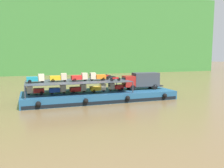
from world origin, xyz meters
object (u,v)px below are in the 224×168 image
(mini_truck_lower_mid, at_px, (78,89))
(mini_truck_lower_fore, at_px, (98,88))
(mini_truck_upper_bow, at_px, (97,76))
(mini_truck_upper_fore, at_px, (80,77))
(cargo_barge, at_px, (99,95))
(mini_truck_upper_stern, at_px, (36,78))
(mini_truck_upper_mid, at_px, (59,78))
(motorcycle_upper_centre, at_px, (111,77))
(mini_truck_lower_aft, at_px, (58,89))
(mini_truck_lower_bow, at_px, (116,87))
(mini_truck_lower_stern, at_px, (35,90))
(covered_lorry, at_px, (142,80))
(motorcycle_upper_port, at_px, (115,79))
(motorcycle_upper_stbd, at_px, (107,76))

(mini_truck_lower_mid, height_order, mini_truck_lower_fore, same)
(mini_truck_upper_bow, bearing_deg, mini_truck_upper_fore, 179.76)
(cargo_barge, bearing_deg, mini_truck_upper_stern, -177.74)
(mini_truck_upper_mid, xyz_separation_m, mini_truck_upper_fore, (3.47, -0.32, 0.00))
(cargo_barge, bearing_deg, mini_truck_upper_fore, -174.14)
(mini_truck_upper_stern, distance_m, motorcycle_upper_centre, 12.83)
(mini_truck_upper_fore, bearing_deg, mini_truck_lower_aft, 175.31)
(mini_truck_lower_bow, bearing_deg, mini_truck_lower_fore, -170.63)
(mini_truck_lower_stern, distance_m, mini_truck_upper_fore, 7.55)
(cargo_barge, height_order, mini_truck_lower_bow, mini_truck_lower_bow)
(covered_lorry, distance_m, mini_truck_lower_aft, 15.54)
(mini_truck_lower_mid, relative_size, mini_truck_upper_mid, 1.01)
(mini_truck_lower_mid, bearing_deg, mini_truck_upper_stern, -178.13)
(mini_truck_upper_bow, height_order, motorcycle_upper_port, mini_truck_upper_bow)
(motorcycle_upper_port, bearing_deg, cargo_barge, 132.19)
(mini_truck_upper_bow, bearing_deg, mini_truck_upper_mid, 177.09)
(mini_truck_upper_stern, bearing_deg, motorcycle_upper_stbd, 12.54)
(mini_truck_lower_mid, xyz_separation_m, motorcycle_upper_stbd, (5.96, 2.63, 1.74))
(mini_truck_lower_mid, distance_m, motorcycle_upper_centre, 6.20)
(mini_truck_upper_stern, xyz_separation_m, motorcycle_upper_port, (12.83, -1.94, -0.26))
(mini_truck_upper_bow, height_order, motorcycle_upper_centre, mini_truck_upper_bow)
(cargo_barge, xyz_separation_m, motorcycle_upper_stbd, (2.14, 2.43, 3.18))
(mini_truck_upper_mid, bearing_deg, mini_truck_lower_mid, -2.72)
(mini_truck_upper_bow, relative_size, motorcycle_upper_centre, 1.45)
(mini_truck_upper_fore, height_order, motorcycle_upper_centre, mini_truck_upper_fore)
(mini_truck_lower_fore, bearing_deg, mini_truck_lower_mid, 174.40)
(mini_truck_lower_bow, height_order, mini_truck_upper_fore, mini_truck_upper_fore)
(mini_truck_upper_mid, height_order, mini_truck_upper_fore, same)
(covered_lorry, xyz_separation_m, mini_truck_upper_fore, (-11.84, -0.16, 1.00))
(cargo_barge, xyz_separation_m, mini_truck_lower_aft, (-7.26, -0.07, 1.44))
(mini_truck_lower_aft, relative_size, motorcycle_upper_port, 1.44)
(mini_truck_lower_fore, height_order, mini_truck_upper_mid, mini_truck_upper_mid)
(mini_truck_lower_bow, distance_m, motorcycle_upper_centre, 2.00)
(covered_lorry, height_order, motorcycle_upper_port, covered_lorry)
(cargo_barge, height_order, mini_truck_upper_stern, mini_truck_upper_stern)
(mini_truck_upper_stern, distance_m, motorcycle_upper_port, 12.98)
(mini_truck_lower_stern, relative_size, mini_truck_upper_bow, 1.01)
(mini_truck_lower_bow, height_order, mini_truck_upper_stern, mini_truck_upper_stern)
(mini_truck_upper_mid, xyz_separation_m, motorcycle_upper_stbd, (9.21, 2.48, -0.26))
(mini_truck_upper_bow, bearing_deg, mini_truck_upper_stern, -179.77)
(mini_truck_lower_fore, xyz_separation_m, mini_truck_upper_bow, (-0.08, 0.16, 2.00))
(mini_truck_lower_bow, bearing_deg, motorcycle_upper_centre, 179.95)
(mini_truck_lower_aft, bearing_deg, motorcycle_upper_centre, 0.63)
(mini_truck_lower_bow, bearing_deg, mini_truck_lower_mid, -178.07)
(mini_truck_upper_stern, height_order, mini_truck_upper_bow, same)
(mini_truck_upper_fore, xyz_separation_m, motorcycle_upper_stbd, (5.74, 2.80, -0.26))
(mini_truck_upper_stern, xyz_separation_m, motorcycle_upper_stbd, (12.84, 2.85, -0.26))
(motorcycle_upper_port, bearing_deg, mini_truck_lower_fore, 143.89)
(mini_truck_lower_aft, distance_m, motorcycle_upper_port, 9.83)
(cargo_barge, bearing_deg, motorcycle_upper_port, -47.81)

